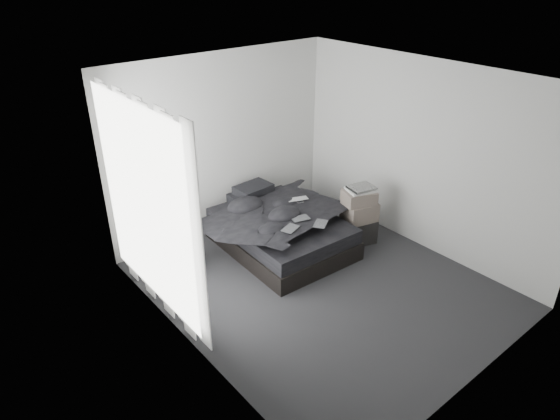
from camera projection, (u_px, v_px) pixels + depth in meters
floor at (320, 285)px, 6.32m from camera, size 3.60×4.20×0.01m
ceiling at (329, 78)px, 5.12m from camera, size 3.60×4.20×0.01m
wall_back at (223, 144)px, 7.16m from camera, size 3.60×0.01×2.60m
wall_front at (494, 273)px, 4.28m from camera, size 3.60×0.01×2.60m
wall_left at (187, 244)px, 4.70m from camera, size 0.01×4.20×2.60m
wall_right at (420, 156)px, 6.74m from camera, size 0.01×4.20×2.60m
window_left at (145, 206)px, 5.31m from camera, size 0.02×2.00×2.30m
curtain_left at (150, 210)px, 5.37m from camera, size 0.06×2.12×2.48m
bed at (281, 239)px, 7.07m from camera, size 1.50×1.94×0.25m
mattress at (281, 225)px, 6.97m from camera, size 1.45×1.88×0.20m
duvet at (283, 213)px, 6.84m from camera, size 1.45×1.66×0.22m
pillow_lower at (249, 197)px, 7.39m from camera, size 0.58×0.41×0.13m
pillow_upper at (253, 189)px, 7.35m from camera, size 0.55×0.39×0.12m
laptop at (299, 196)px, 7.03m from camera, size 0.35×0.29×0.02m
comic_a at (291, 224)px, 6.34m from camera, size 0.27×0.22×0.01m
comic_b at (300, 213)px, 6.58m from camera, size 0.27×0.21×0.01m
comic_c at (321, 218)px, 6.45m from camera, size 0.28×0.26×0.01m
side_stand at (183, 241)px, 6.55m from camera, size 0.43×0.43×0.75m
papers at (182, 215)px, 6.38m from camera, size 0.31×0.25×0.02m
floor_books at (189, 270)px, 6.49m from camera, size 0.14×0.20×0.14m
box_lower at (357, 230)px, 7.21m from camera, size 0.56×0.50×0.35m
box_mid at (360, 211)px, 7.06m from camera, size 0.51×0.45×0.27m
box_upper at (359, 197)px, 6.96m from camera, size 0.51×0.47×0.19m
art_book_white at (360, 190)px, 6.91m from camera, size 0.43×0.38×0.04m
art_book_snake at (362, 188)px, 6.89m from camera, size 0.40×0.34×0.03m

